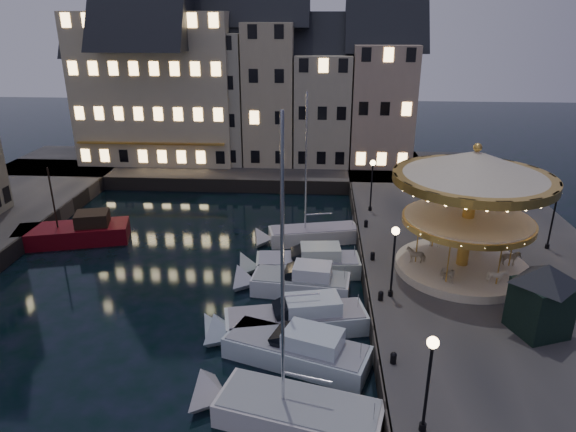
# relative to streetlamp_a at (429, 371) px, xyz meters

# --- Properties ---
(ground) EXTENTS (160.00, 160.00, 0.00)m
(ground) POSITION_rel_streetlamp_a_xyz_m (-7.20, 9.00, -4.02)
(ground) COLOR black
(ground) RESTS_ON ground
(quay_east) EXTENTS (16.00, 56.00, 1.30)m
(quay_east) POSITION_rel_streetlamp_a_xyz_m (6.80, 15.00, -3.37)
(quay_east) COLOR #474442
(quay_east) RESTS_ON ground
(quay_north) EXTENTS (44.00, 12.00, 1.30)m
(quay_north) POSITION_rel_streetlamp_a_xyz_m (-15.20, 37.00, -3.37)
(quay_north) COLOR #474442
(quay_north) RESTS_ON ground
(quaywall_e) EXTENTS (0.15, 44.00, 1.30)m
(quaywall_e) POSITION_rel_streetlamp_a_xyz_m (-1.20, 15.00, -3.37)
(quaywall_e) COLOR #47423A
(quaywall_e) RESTS_ON ground
(quaywall_n) EXTENTS (48.00, 0.15, 1.30)m
(quaywall_n) POSITION_rel_streetlamp_a_xyz_m (-13.20, 31.00, -3.37)
(quaywall_n) COLOR #47423A
(quaywall_n) RESTS_ON ground
(streetlamp_a) EXTENTS (0.44, 0.44, 4.17)m
(streetlamp_a) POSITION_rel_streetlamp_a_xyz_m (0.00, 0.00, 0.00)
(streetlamp_a) COLOR black
(streetlamp_a) RESTS_ON quay_east
(streetlamp_b) EXTENTS (0.44, 0.44, 4.17)m
(streetlamp_b) POSITION_rel_streetlamp_a_xyz_m (0.00, 10.00, 0.00)
(streetlamp_b) COLOR black
(streetlamp_b) RESTS_ON quay_east
(streetlamp_c) EXTENTS (0.44, 0.44, 4.17)m
(streetlamp_c) POSITION_rel_streetlamp_a_xyz_m (0.00, 23.50, 0.00)
(streetlamp_c) COLOR black
(streetlamp_c) RESTS_ON quay_east
(streetlamp_d) EXTENTS (0.44, 0.44, 4.17)m
(streetlamp_d) POSITION_rel_streetlamp_a_xyz_m (11.30, 17.00, 0.00)
(streetlamp_d) COLOR black
(streetlamp_d) RESTS_ON quay_east
(bollard_a) EXTENTS (0.30, 0.30, 0.57)m
(bollard_a) POSITION_rel_streetlamp_a_xyz_m (-0.60, 4.00, -2.41)
(bollard_a) COLOR black
(bollard_a) RESTS_ON quay_east
(bollard_b) EXTENTS (0.30, 0.30, 0.57)m
(bollard_b) POSITION_rel_streetlamp_a_xyz_m (-0.60, 9.50, -2.41)
(bollard_b) COLOR black
(bollard_b) RESTS_ON quay_east
(bollard_c) EXTENTS (0.30, 0.30, 0.57)m
(bollard_c) POSITION_rel_streetlamp_a_xyz_m (-0.60, 14.50, -2.41)
(bollard_c) COLOR black
(bollard_c) RESTS_ON quay_east
(bollard_d) EXTENTS (0.30, 0.30, 0.57)m
(bollard_d) POSITION_rel_streetlamp_a_xyz_m (-0.60, 20.00, -2.41)
(bollard_d) COLOR black
(bollard_d) RESTS_ON quay_east
(townhouse_na) EXTENTS (5.50, 8.00, 12.80)m
(townhouse_na) POSITION_rel_streetlamp_a_xyz_m (-26.70, 39.00, 3.76)
(townhouse_na) COLOR gray
(townhouse_na) RESTS_ON quay_north
(townhouse_nb) EXTENTS (6.16, 8.00, 13.80)m
(townhouse_nb) POSITION_rel_streetlamp_a_xyz_m (-21.25, 39.00, 4.26)
(townhouse_nb) COLOR slate
(townhouse_nb) RESTS_ON quay_north
(townhouse_nc) EXTENTS (6.82, 8.00, 14.80)m
(townhouse_nc) POSITION_rel_streetlamp_a_xyz_m (-15.20, 39.00, 4.76)
(townhouse_nc) COLOR #A8A58C
(townhouse_nc) RESTS_ON quay_north
(townhouse_nd) EXTENTS (5.50, 8.00, 15.80)m
(townhouse_nd) POSITION_rel_streetlamp_a_xyz_m (-9.45, 39.00, 5.26)
(townhouse_nd) COLOR tan
(townhouse_nd) RESTS_ON quay_north
(townhouse_ne) EXTENTS (6.16, 8.00, 12.80)m
(townhouse_ne) POSITION_rel_streetlamp_a_xyz_m (-4.00, 39.00, 3.76)
(townhouse_ne) COLOR #ADA488
(townhouse_ne) RESTS_ON quay_north
(townhouse_nf) EXTENTS (6.82, 8.00, 13.80)m
(townhouse_nf) POSITION_rel_streetlamp_a_xyz_m (2.05, 39.00, 4.26)
(townhouse_nf) COLOR tan
(townhouse_nf) RESTS_ON quay_north
(hotel_corner) EXTENTS (17.60, 9.00, 16.80)m
(hotel_corner) POSITION_rel_streetlamp_a_xyz_m (-21.20, 39.00, 5.76)
(hotel_corner) COLOR #C2B693
(hotel_corner) RESTS_ON quay_north
(motorboat_a) EXTENTS (7.96, 4.38, 13.23)m
(motorboat_a) POSITION_rel_streetlamp_a_xyz_m (-5.30, 1.49, -3.48)
(motorboat_a) COLOR silver
(motorboat_a) RESTS_ON ground
(motorboat_b) EXTENTS (8.13, 4.76, 2.15)m
(motorboat_b) POSITION_rel_streetlamp_a_xyz_m (-5.44, 5.66, -3.37)
(motorboat_b) COLOR silver
(motorboat_b) RESTS_ON ground
(motorboat_c) EXTENTS (8.67, 3.90, 11.49)m
(motorboat_c) POSITION_rel_streetlamp_a_xyz_m (-5.60, 8.09, -3.34)
(motorboat_c) COLOR silver
(motorboat_c) RESTS_ON ground
(motorboat_d) EXTENTS (7.03, 2.95, 2.15)m
(motorboat_d) POSITION_rel_streetlamp_a_xyz_m (-5.53, 12.35, -3.38)
(motorboat_d) COLOR silver
(motorboat_d) RESTS_ON ground
(motorboat_e) EXTENTS (7.88, 2.82, 2.15)m
(motorboat_e) POSITION_rel_streetlamp_a_xyz_m (-5.16, 14.88, -3.38)
(motorboat_e) COLOR silver
(motorboat_e) RESTS_ON ground
(motorboat_f) EXTENTS (7.73, 3.48, 10.23)m
(motorboat_f) POSITION_rel_streetlamp_a_xyz_m (-5.02, 19.87, -3.49)
(motorboat_f) COLOR silver
(motorboat_f) RESTS_ON ground
(red_fishing_boat) EXTENTS (8.39, 4.70, 6.09)m
(red_fishing_boat) POSITION_rel_streetlamp_a_xyz_m (-22.27, 18.78, -3.31)
(red_fishing_boat) COLOR #58050E
(red_fishing_boat) RESTS_ON ground
(carousel) EXTENTS (9.15, 9.15, 8.00)m
(carousel) POSITION_rel_streetlamp_a_xyz_m (4.70, 13.31, 2.55)
(carousel) COLOR beige
(carousel) RESTS_ON quay_east
(ticket_kiosk) EXTENTS (3.60, 3.60, 4.22)m
(ticket_kiosk) POSITION_rel_streetlamp_a_xyz_m (6.78, 6.97, -0.21)
(ticket_kiosk) COLOR black
(ticket_kiosk) RESTS_ON quay_east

